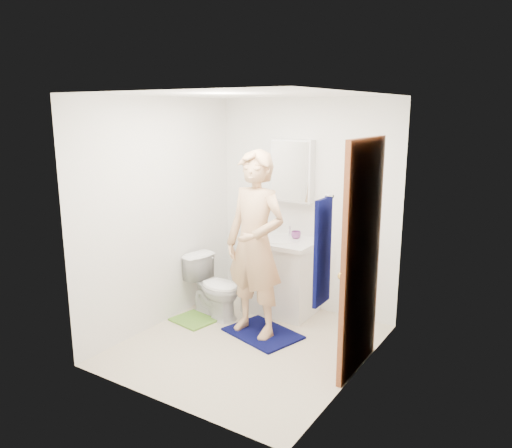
{
  "coord_description": "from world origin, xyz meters",
  "views": [
    {
      "loc": [
        2.5,
        -3.79,
        2.27
      ],
      "look_at": [
        -0.07,
        0.25,
        1.17
      ],
      "focal_mm": 35.0,
      "sensor_mm": 36.0,
      "label": 1
    }
  ],
  "objects_px": {
    "vanity_cabinet": "(281,278)",
    "soap_dispenser": "(257,228)",
    "toothbrush_cup": "(296,235)",
    "toilet": "(215,287)",
    "man": "(255,245)",
    "medicine_cabinet": "(292,171)",
    "towel": "(322,252)"
  },
  "relations": [
    {
      "from": "towel",
      "to": "man",
      "type": "height_order",
      "value": "man"
    },
    {
      "from": "vanity_cabinet",
      "to": "man",
      "type": "bearing_deg",
      "value": -83.25
    },
    {
      "from": "vanity_cabinet",
      "to": "man",
      "type": "xyz_separation_m",
      "value": [
        0.08,
        -0.68,
        0.56
      ]
    },
    {
      "from": "toilet",
      "to": "soap_dispenser",
      "type": "height_order",
      "value": "soap_dispenser"
    },
    {
      "from": "vanity_cabinet",
      "to": "medicine_cabinet",
      "type": "distance_m",
      "value": 1.22
    },
    {
      "from": "vanity_cabinet",
      "to": "toilet",
      "type": "xyz_separation_m",
      "value": [
        -0.56,
        -0.52,
        -0.06
      ]
    },
    {
      "from": "vanity_cabinet",
      "to": "soap_dispenser",
      "type": "distance_m",
      "value": 0.62
    },
    {
      "from": "soap_dispenser",
      "to": "vanity_cabinet",
      "type": "bearing_deg",
      "value": 6.85
    },
    {
      "from": "vanity_cabinet",
      "to": "toilet",
      "type": "relative_size",
      "value": 1.17
    },
    {
      "from": "medicine_cabinet",
      "to": "man",
      "type": "distance_m",
      "value": 1.11
    },
    {
      "from": "medicine_cabinet",
      "to": "towel",
      "type": "height_order",
      "value": "medicine_cabinet"
    },
    {
      "from": "medicine_cabinet",
      "to": "toothbrush_cup",
      "type": "relative_size",
      "value": 6.38
    },
    {
      "from": "vanity_cabinet",
      "to": "toothbrush_cup",
      "type": "relative_size",
      "value": 7.3
    },
    {
      "from": "toilet",
      "to": "soap_dispenser",
      "type": "relative_size",
      "value": 3.53
    },
    {
      "from": "medicine_cabinet",
      "to": "soap_dispenser",
      "type": "bearing_deg",
      "value": -138.97
    },
    {
      "from": "man",
      "to": "towel",
      "type": "bearing_deg",
      "value": -30.11
    },
    {
      "from": "soap_dispenser",
      "to": "medicine_cabinet",
      "type": "bearing_deg",
      "value": 41.03
    },
    {
      "from": "towel",
      "to": "soap_dispenser",
      "type": "height_order",
      "value": "towel"
    },
    {
      "from": "man",
      "to": "toilet",
      "type": "bearing_deg",
      "value": 172.22
    },
    {
      "from": "toothbrush_cup",
      "to": "soap_dispenser",
      "type": "bearing_deg",
      "value": -159.26
    },
    {
      "from": "towel",
      "to": "medicine_cabinet",
      "type": "bearing_deg",
      "value": 124.61
    },
    {
      "from": "soap_dispenser",
      "to": "toothbrush_cup",
      "type": "height_order",
      "value": "soap_dispenser"
    },
    {
      "from": "man",
      "to": "toothbrush_cup",
      "type": "bearing_deg",
      "value": 93.74
    },
    {
      "from": "towel",
      "to": "toothbrush_cup",
      "type": "relative_size",
      "value": 7.3
    },
    {
      "from": "towel",
      "to": "vanity_cabinet",
      "type": "bearing_deg",
      "value": 128.47
    },
    {
      "from": "toilet",
      "to": "toothbrush_cup",
      "type": "distance_m",
      "value": 1.08
    },
    {
      "from": "toothbrush_cup",
      "to": "vanity_cabinet",
      "type": "bearing_deg",
      "value": -133.39
    },
    {
      "from": "toilet",
      "to": "medicine_cabinet",
      "type": "bearing_deg",
      "value": -26.72
    },
    {
      "from": "vanity_cabinet",
      "to": "soap_dispenser",
      "type": "height_order",
      "value": "soap_dispenser"
    },
    {
      "from": "soap_dispenser",
      "to": "towel",
      "type": "bearing_deg",
      "value": -44.39
    },
    {
      "from": "toilet",
      "to": "toothbrush_cup",
      "type": "height_order",
      "value": "toothbrush_cup"
    },
    {
      "from": "soap_dispenser",
      "to": "toothbrush_cup",
      "type": "bearing_deg",
      "value": 20.74
    }
  ]
}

